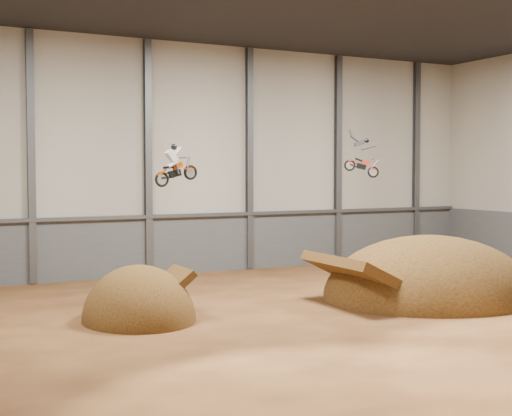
# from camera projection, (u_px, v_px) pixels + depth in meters

# --- Properties ---
(floor) EXTENTS (40.00, 40.00, 0.00)m
(floor) POSITION_uv_depth(u_px,v_px,m) (333.00, 316.00, 30.62)
(floor) COLOR #432512
(floor) RESTS_ON ground
(back_wall) EXTENTS (40.00, 0.10, 14.00)m
(back_wall) POSITION_uv_depth(u_px,v_px,m) (199.00, 159.00, 43.62)
(back_wall) COLOR #A8A295
(back_wall) RESTS_ON ground
(lower_band_back) EXTENTS (39.80, 0.18, 3.50)m
(lower_band_back) POSITION_uv_depth(u_px,v_px,m) (200.00, 244.00, 43.80)
(lower_band_back) COLOR #4A4E51
(lower_band_back) RESTS_ON ground
(steel_rail) EXTENTS (39.80, 0.35, 0.20)m
(steel_rail) POSITION_uv_depth(u_px,v_px,m) (201.00, 215.00, 43.58)
(steel_rail) COLOR #47494F
(steel_rail) RESTS_ON lower_band_back
(steel_column_1) EXTENTS (0.40, 0.36, 13.90)m
(steel_column_1) POSITION_uv_depth(u_px,v_px,m) (31.00, 157.00, 38.92)
(steel_column_1) COLOR #47494F
(steel_column_1) RESTS_ON ground
(steel_column_2) EXTENTS (0.40, 0.36, 13.90)m
(steel_column_2) POSITION_uv_depth(u_px,v_px,m) (148.00, 158.00, 41.93)
(steel_column_2) COLOR #47494F
(steel_column_2) RESTS_ON ground
(steel_column_3) EXTENTS (0.40, 0.36, 13.90)m
(steel_column_3) POSITION_uv_depth(u_px,v_px,m) (249.00, 159.00, 44.95)
(steel_column_3) COLOR #47494F
(steel_column_3) RESTS_ON ground
(steel_column_4) EXTENTS (0.40, 0.36, 13.90)m
(steel_column_4) POSITION_uv_depth(u_px,v_px,m) (338.00, 160.00, 47.96)
(steel_column_4) COLOR #47494F
(steel_column_4) RESTS_ON ground
(steel_column_5) EXTENTS (0.40, 0.36, 13.90)m
(steel_column_5) POSITION_uv_depth(u_px,v_px,m) (416.00, 160.00, 50.97)
(steel_column_5) COLOR #47494F
(steel_column_5) RESTS_ON ground
(takeoff_ramp) EXTENTS (4.67, 5.38, 4.67)m
(takeoff_ramp) POSITION_uv_depth(u_px,v_px,m) (139.00, 321.00, 29.73)
(takeoff_ramp) COLOR #36210D
(takeoff_ramp) RESTS_ON ground
(landing_ramp) EXTENTS (10.75, 9.51, 6.20)m
(landing_ramp) POSITION_uv_depth(u_px,v_px,m) (429.00, 298.00, 34.95)
(landing_ramp) COLOR #36210D
(landing_ramp) RESTS_ON ground
(fmx_rider_a) EXTENTS (2.56, 1.08, 2.33)m
(fmx_rider_a) POSITION_uv_depth(u_px,v_px,m) (178.00, 162.00, 32.01)
(fmx_rider_a) COLOR #C34401
(fmx_rider_b) EXTENTS (2.91, 2.03, 2.70)m
(fmx_rider_b) POSITION_uv_depth(u_px,v_px,m) (360.00, 154.00, 36.95)
(fmx_rider_b) COLOR #AD1A16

